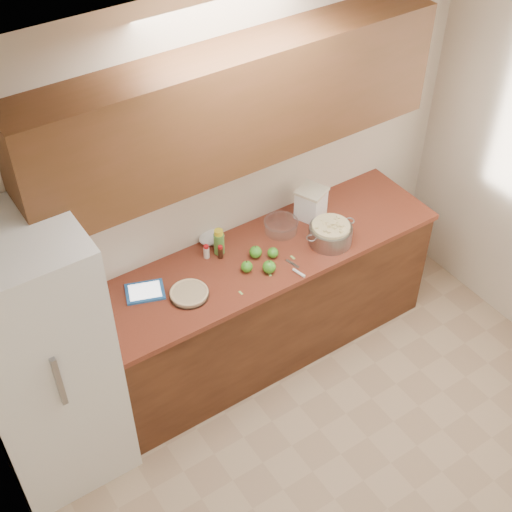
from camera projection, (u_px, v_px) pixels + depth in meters
room_shell at (421, 372)px, 3.41m from camera, size 3.60×3.60×3.60m
counter_run at (252, 308)px, 4.88m from camera, size 2.64×0.68×0.92m
upper_cabinets at (236, 107)px, 3.98m from camera, size 2.60×0.34×0.70m
fridge at (41, 360)px, 3.98m from camera, size 0.70×0.70×1.80m
pie at (189, 294)px, 4.31m from camera, size 0.24×0.24×0.04m
colander at (330, 234)px, 4.65m from camera, size 0.38×0.29×0.14m
flour_canister at (311, 203)px, 4.82m from camera, size 0.24×0.24×0.22m
tablet at (145, 292)px, 4.34m from camera, size 0.28×0.25×0.02m
paring_knife at (298, 272)px, 4.47m from camera, size 0.06×0.20×0.02m
lemon_bottle at (219, 242)px, 4.56m from camera, size 0.07×0.07×0.18m
cinnamon_shaker at (206, 252)px, 4.55m from camera, size 0.04×0.04×0.10m
vanilla_bottle at (221, 252)px, 4.55m from camera, size 0.03×0.03×0.10m
mixing_bowl at (281, 225)px, 4.75m from camera, size 0.23×0.23×0.09m
paper_towel at (212, 237)px, 4.68m from camera, size 0.19×0.16×0.07m
apple_left at (247, 267)px, 4.46m from camera, size 0.08×0.08×0.09m
apple_center at (256, 252)px, 4.56m from camera, size 0.08×0.08×0.09m
apple_front at (269, 267)px, 4.45m from camera, size 0.09×0.09×0.10m
apple_extra at (273, 253)px, 4.56m from camera, size 0.07×0.07×0.08m
peel_a at (269, 274)px, 4.47m from camera, size 0.03×0.04×0.00m
peel_b at (293, 257)px, 4.58m from camera, size 0.02×0.04×0.00m
peel_c at (241, 293)px, 4.34m from camera, size 0.01×0.03×0.00m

